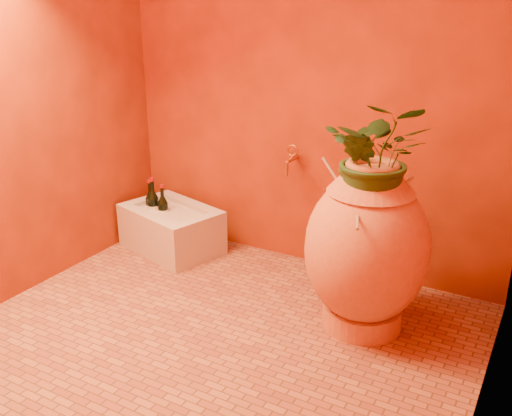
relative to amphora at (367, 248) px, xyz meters
The scene contains 11 objects.
floor 0.86m from the amphora, 145.43° to the right, with size 2.50×2.50×0.00m, color brown.
wall_back 1.16m from the amphora, 136.10° to the left, with size 2.50×0.02×2.50m, color #631F05.
wall_left 2.06m from the amphora, 167.33° to the right, with size 0.02×2.00×2.50m, color #631F05.
amphora is the anchor object (origin of this frame).
stone_basin 1.51m from the amphora, 169.05° to the left, with size 0.74×0.61×0.30m.
wine_bottle_a 1.63m from the amphora, behind, with size 0.08×0.08×0.33m.
wine_bottle_b 1.54m from the amphora, 169.83° to the left, with size 0.07×0.07×0.30m.
wine_bottle_c 1.66m from the amphora, 169.84° to the left, with size 0.08×0.08×0.31m.
wall_tap 0.87m from the amphora, 143.62° to the left, with size 0.08×0.16×0.18m.
plant_main 0.49m from the amphora, 22.32° to the right, with size 0.48×0.42×0.54m, color #1C3F16.
plant_side 0.44m from the amphora, 146.32° to the right, with size 0.19×0.15×0.34m, color #1C3F16.
Camera 1 is at (1.40, -2.14, 1.65)m, focal length 40.00 mm.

